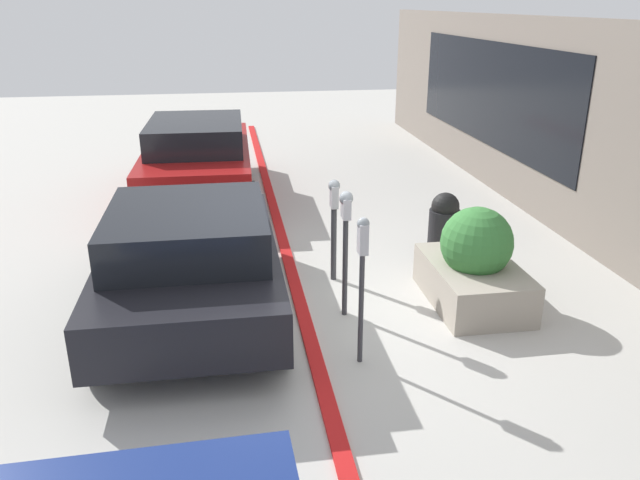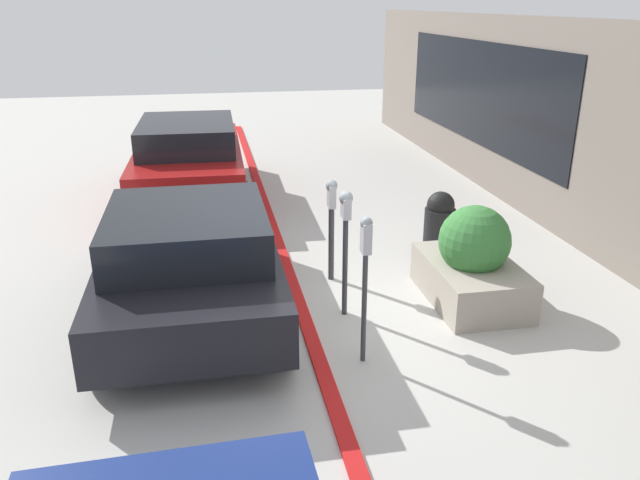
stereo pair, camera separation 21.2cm
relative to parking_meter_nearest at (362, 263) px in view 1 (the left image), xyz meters
The scene contains 9 objects.
ground_plane 1.62m from the parking_meter_nearest, 19.28° to the left, with size 40.00×40.00×0.00m, color beige.
curb_strip 1.62m from the parking_meter_nearest, 22.94° to the left, with size 24.50×0.16×0.04m.
parking_meter_nearest is the anchor object (origin of this frame).
parking_meter_second 1.06m from the parking_meter_nearest, ahead, with size 0.19×0.16×1.55m.
parking_meter_middle 2.10m from the parking_meter_nearest, ahead, with size 0.18×0.16×1.40m.
planter_box 2.13m from the parking_meter_nearest, 56.06° to the right, with size 1.62×1.04×1.25m.
parked_car_middle 2.24m from the parking_meter_nearest, 52.74° to the left, with size 3.84×2.08×1.39m.
parked_car_rear 6.66m from the parking_meter_nearest, 15.78° to the left, with size 4.59×2.04×1.48m.
trash_bin 3.19m from the parking_meter_nearest, 34.95° to the right, with size 0.45×0.45×1.01m.
Camera 1 is at (-6.66, 0.91, 3.56)m, focal length 35.00 mm.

